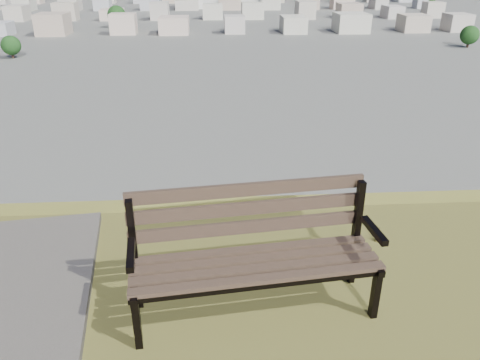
{
  "coord_description": "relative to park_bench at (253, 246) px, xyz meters",
  "views": [
    {
      "loc": [
        0.66,
        -0.92,
        27.72
      ],
      "look_at": [
        0.99,
        4.18,
        25.3
      ],
      "focal_mm": 35.0,
      "sensor_mm": 36.0,
      "label": 1
    }
  ],
  "objects": [
    {
      "name": "park_bench",
      "position": [
        0.0,
        0.0,
        0.0
      ],
      "size": [
        2.07,
        0.87,
        1.05
      ],
      "rotation": [
        0.0,
        0.0,
        0.12
      ],
      "color": "#443127",
      "rests_on": "hilltop_mesa"
    }
  ]
}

